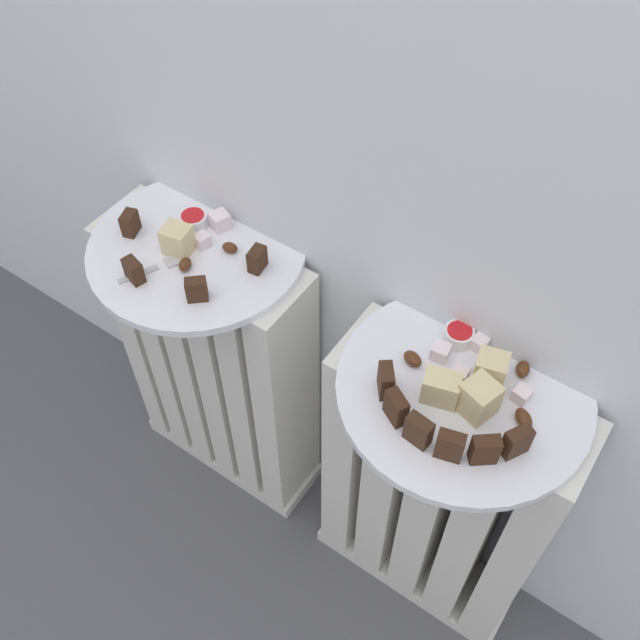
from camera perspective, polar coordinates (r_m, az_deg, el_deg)
ground_plane at (r=1.36m, az=-7.26°, el=-23.14°), size 6.00×6.00×0.00m
radiator_left at (r=1.26m, az=-7.93°, el=-3.92°), size 0.35×0.12×0.57m
radiator_right at (r=1.14m, az=9.00°, el=-13.74°), size 0.35×0.12×0.57m
plate_left at (r=1.03m, az=-9.71°, el=5.63°), size 0.31×0.31×0.01m
plate_right at (r=0.88m, az=11.35°, el=-5.42°), size 0.31×0.31×0.01m
dark_cake_slice_left_0 at (r=1.06m, az=-14.84°, el=7.44°), size 0.03×0.03×0.03m
dark_cake_slice_left_1 at (r=0.99m, az=-14.57°, el=3.82°), size 0.03×0.02×0.03m
dark_cake_slice_left_2 at (r=0.95m, az=-9.78°, el=2.40°), size 0.03×0.03×0.03m
dark_cake_slice_left_3 at (r=0.97m, az=-5.01°, el=4.82°), size 0.02×0.03×0.03m
marble_cake_slice_left_0 at (r=1.01m, az=-11.24°, el=6.26°), size 0.04×0.04×0.04m
turkish_delight_left_0 at (r=1.04m, az=-7.95°, el=7.81°), size 0.03×0.03×0.02m
turkish_delight_left_1 at (r=1.02m, az=-9.32°, el=6.24°), size 0.02×0.02×0.02m
medjool_date_left_0 at (r=1.01m, az=-7.16°, el=5.73°), size 0.03×0.02×0.01m
medjool_date_left_1 at (r=0.99m, az=-10.66°, el=4.35°), size 0.02×0.03×0.02m
jam_bowl_left at (r=1.05m, az=-10.02°, el=7.85°), size 0.04×0.04×0.02m
dark_cake_slice_right_0 at (r=0.85m, az=5.25°, el=-4.82°), size 0.03×0.03×0.04m
dark_cake_slice_right_1 at (r=0.83m, az=6.05°, el=-6.92°), size 0.03×0.03×0.04m
dark_cake_slice_right_2 at (r=0.81m, az=7.82°, el=-8.69°), size 0.03×0.02×0.04m
dark_cake_slice_right_3 at (r=0.81m, az=10.26°, el=-9.80°), size 0.03×0.02×0.04m
dark_cake_slice_right_4 at (r=0.81m, az=12.94°, el=-10.01°), size 0.03×0.03×0.04m
dark_cake_slice_right_5 at (r=0.83m, az=15.34°, el=-9.31°), size 0.03×0.03×0.04m
marble_cake_slice_right_0 at (r=0.84m, az=12.49°, el=-6.11°), size 0.05×0.05×0.05m
marble_cake_slice_right_1 at (r=0.87m, az=13.35°, el=-3.89°), size 0.04×0.04×0.05m
marble_cake_slice_right_2 at (r=0.85m, az=9.58°, el=-5.36°), size 0.05×0.04×0.04m
turkish_delight_right_0 at (r=0.88m, az=11.05°, el=-4.27°), size 0.02×0.02×0.02m
turkish_delight_right_1 at (r=0.89m, az=9.55°, el=-2.53°), size 0.02×0.02×0.02m
turkish_delight_right_2 at (r=0.88m, az=15.71°, el=-5.74°), size 0.02×0.02×0.02m
turkish_delight_right_3 at (r=0.91m, az=12.53°, el=-1.85°), size 0.02×0.02×0.02m
medjool_date_right_0 at (r=0.86m, az=15.86°, el=-7.53°), size 0.03×0.03×0.01m
medjool_date_right_1 at (r=0.88m, az=7.37°, el=-3.08°), size 0.03×0.03×0.01m
medjool_date_right_2 at (r=0.90m, az=15.79°, el=-3.78°), size 0.02×0.03×0.02m
jam_bowl_right at (r=0.91m, az=10.96°, el=-1.16°), size 0.04×0.04×0.02m
fork at (r=1.01m, az=-12.93°, el=4.06°), size 0.05×0.09×0.00m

